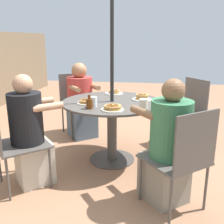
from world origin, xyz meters
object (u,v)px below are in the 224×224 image
patio_chair_east (188,108)px  syrup_bottle (89,103)px  diner_north (167,148)px  pancake_plate_a (113,108)px  drinking_glass_a (94,102)px  pancake_plate_c (114,92)px  coffee_cup (144,104)px  patio_table (112,115)px  patio_chair_north (183,155)px  patio_chair_south (76,100)px  pancake_plate_d (142,98)px  pancake_plate_b (87,102)px  patio_chair_west (11,139)px  diner_south (81,104)px  diner_west (30,135)px

patio_chair_east → syrup_bottle: patio_chair_east is taller
syrup_bottle → diner_north: bearing=-116.0°
pancake_plate_a → drinking_glass_a: 0.25m
pancake_plate_a → pancake_plate_c: 0.83m
coffee_cup → drinking_glass_a: bearing=93.2°
patio_table → pancake_plate_c: pancake_plate_c is taller
patio_chair_north → coffee_cup: (0.65, 0.36, 0.27)m
patio_chair_north → syrup_bottle: 1.10m
patio_chair_south → coffee_cup: 1.64m
pancake_plate_a → drinking_glass_a: bearing=64.4°
pancake_plate_d → drinking_glass_a: drinking_glass_a is taller
pancake_plate_b → coffee_cup: bearing=-99.4°
patio_chair_east → pancake_plate_a: size_ratio=3.98×
pancake_plate_b → patio_chair_west: bearing=136.0°
pancake_plate_c → coffee_cup: (-0.69, -0.42, 0.03)m
pancake_plate_c → diner_south: bearing=58.1°
pancake_plate_a → coffee_cup: 0.34m
patio_chair_east → pancake_plate_b: (-0.82, 1.23, 0.24)m
diner_north → coffee_cup: 0.63m
diner_south → syrup_bottle: (-1.15, -0.42, 0.30)m
pancake_plate_c → pancake_plate_d: bearing=-128.2°
patio_chair_north → patio_chair_east: same height
diner_south → coffee_cup: diner_south is taller
diner_north → patio_table: bearing=90.0°
patio_chair_east → drinking_glass_a: 1.50m
pancake_plate_b → pancake_plate_c: bearing=-21.0°
drinking_glass_a → patio_chair_south: bearing=24.6°
diner_south → pancake_plate_d: 1.18m
patio_chair_west → pancake_plate_b: patio_chair_west is taller
patio_chair_north → patio_chair_west: size_ratio=1.00×
patio_chair_east → pancake_plate_b: size_ratio=3.98×
patio_chair_east → drinking_glass_a: size_ratio=8.43×
diner_south → patio_chair_west: diner_south is taller
patio_chair_west → diner_west: 0.18m
diner_south → diner_west: bearing=47.1°
pancake_plate_d → drinking_glass_a: bearing=129.5°
diner_west → patio_table: bearing=90.0°
diner_south → coffee_cup: (-1.04, -0.98, 0.30)m
patio_table → patio_chair_west: patio_chair_west is taller
patio_table → syrup_bottle: (-0.37, 0.18, 0.22)m
diner_north → pancake_plate_d: diner_north is taller
diner_west → coffee_cup: size_ratio=11.61×
diner_north → patio_chair_east: 1.47m
diner_south → drinking_glass_a: bearing=74.9°
patio_chair_south → pancake_plate_a: (-1.32, -0.78, 0.25)m
diner_west → pancake_plate_a: bearing=66.2°
diner_west → pancake_plate_b: (0.51, -0.47, 0.25)m
pancake_plate_a → pancake_plate_c: size_ratio=1.00×
pancake_plate_b → pancake_plate_d: pancake_plate_d is taller
patio_chair_south → patio_chair_west: size_ratio=1.00×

